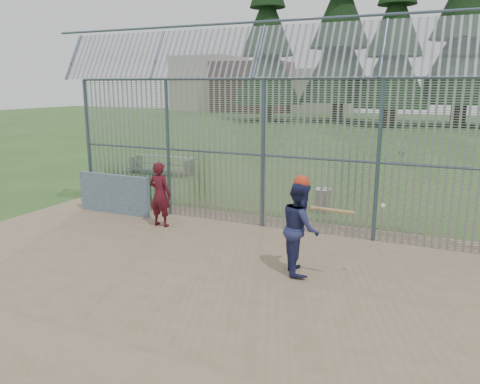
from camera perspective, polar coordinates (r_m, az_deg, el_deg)
The scene contains 12 objects.
ground at distance 10.05m, azimuth -4.76°, elevation -9.60°, with size 120.00×120.00×0.00m, color #2D511E.
dirt_infield at distance 9.65m, azimuth -6.22°, elevation -10.56°, with size 14.00×10.00×0.02m, color #756047.
dugout_wall at distance 14.66m, azimuth -15.11°, elevation -0.22°, with size 2.50×0.12×1.20m, color #38566B.
batter at distance 9.69m, azimuth 7.35°, elevation -4.35°, with size 0.94×0.73×1.92m, color navy.
onlooker at distance 12.99m, azimuth -9.72°, elevation -0.27°, with size 0.65×0.43×1.80m, color maroon.
bg_kid_seated at distance 24.90m, azimuth 19.08°, elevation 4.27°, with size 0.46×0.19×0.79m, color slate.
batting_gear at distance 9.42m, azimuth 8.14°, elevation 0.64°, with size 1.79×0.37×0.65m.
trash_can at distance 14.55m, azimuth 9.96°, elevation -1.03°, with size 0.56×0.56×0.82m.
bleacher at distance 20.95m, azimuth -9.51°, elevation 3.33°, with size 3.00×0.95×0.72m.
backstop_fence at distance 11.94m, azimuth 10.86°, elevation 5.57°, with size 20.09×0.81×5.30m.
conifer_row at distance 50.16m, azimuth 22.46°, elevation 20.03°, with size 38.48×12.26×20.20m.
distant_buildings at distance 70.29m, azimuth 1.07°, elevation 12.75°, with size 26.50×10.50×8.00m.
Camera 1 is at (4.55, -8.09, 3.84)m, focal length 35.00 mm.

